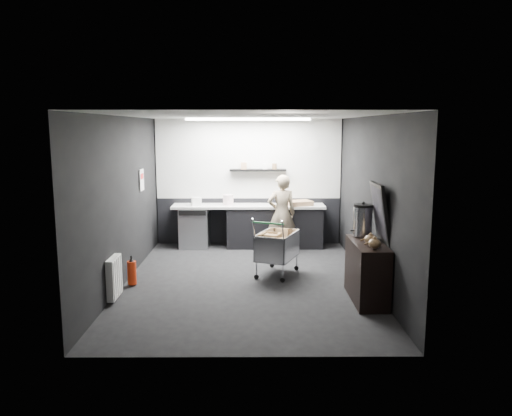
{
  "coord_description": "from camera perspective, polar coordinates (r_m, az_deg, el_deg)",
  "views": [
    {
      "loc": [
        0.1,
        -7.95,
        2.53
      ],
      "look_at": [
        0.15,
        0.4,
        1.17
      ],
      "focal_mm": 35.0,
      "sensor_mm": 36.0,
      "label": 1
    }
  ],
  "objects": [
    {
      "name": "kitchen_wall_panel",
      "position": [
        10.7,
        -0.86,
        5.64
      ],
      "size": [
        3.95,
        0.02,
        1.7
      ],
      "primitive_type": "cube",
      "color": "silver",
      "rests_on": "wall_back"
    },
    {
      "name": "fire_extinguisher",
      "position": [
        8.3,
        -14.0,
        -7.1
      ],
      "size": [
        0.14,
        0.14,
        0.47
      ],
      "color": "red",
      "rests_on": "floor"
    },
    {
      "name": "dado_panel",
      "position": [
        10.87,
        -0.84,
        -1.48
      ],
      "size": [
        3.95,
        0.02,
        1.0
      ],
      "primitive_type": "cube",
      "color": "black",
      "rests_on": "wall_back"
    },
    {
      "name": "wall_back",
      "position": [
        10.76,
        -0.85,
        2.99
      ],
      "size": [
        5.5,
        0.0,
        5.5
      ],
      "primitive_type": "plane",
      "rotation": [
        1.57,
        0.0,
        0.0
      ],
      "color": "black",
      "rests_on": "floor"
    },
    {
      "name": "sideboard",
      "position": [
        7.53,
        12.62,
        -6.16
      ],
      "size": [
        0.49,
        1.16,
        1.74
      ],
      "color": "black",
      "rests_on": "floor"
    },
    {
      "name": "radiator",
      "position": [
        7.65,
        -15.9,
        -7.63
      ],
      "size": [
        0.1,
        0.5,
        0.6
      ],
      "primitive_type": "cube",
      "color": "white",
      "rests_on": "wall_left"
    },
    {
      "name": "poster_red_band",
      "position": [
        9.52,
        -12.93,
        3.56
      ],
      "size": [
        0.02,
        0.22,
        0.1
      ],
      "primitive_type": "cube",
      "color": "red",
      "rests_on": "poster"
    },
    {
      "name": "prep_counter",
      "position": [
        10.57,
        -0.12,
        -2.02
      ],
      "size": [
        3.2,
        0.61,
        0.9
      ],
      "color": "black",
      "rests_on": "floor"
    },
    {
      "name": "floating_shelf",
      "position": [
        10.61,
        0.22,
        4.36
      ],
      "size": [
        1.2,
        0.22,
        0.04
      ],
      "primitive_type": "cube",
      "color": "black",
      "rests_on": "wall_back"
    },
    {
      "name": "person",
      "position": [
        10.09,
        2.95,
        -0.65
      ],
      "size": [
        0.63,
        0.46,
        1.58
      ],
      "primitive_type": "imported",
      "rotation": [
        0.0,
        0.0,
        3.29
      ],
      "color": "beige",
      "rests_on": "floor"
    },
    {
      "name": "ceiling",
      "position": [
        7.95,
        -1.06,
        10.51
      ],
      "size": [
        5.5,
        5.5,
        0.0
      ],
      "primitive_type": "plane",
      "rotation": [
        3.14,
        0.0,
        0.0
      ],
      "color": "silver",
      "rests_on": "wall_back"
    },
    {
      "name": "wall_left",
      "position": [
        8.31,
        -14.96,
        0.8
      ],
      "size": [
        0.0,
        5.5,
        5.5
      ],
      "primitive_type": "plane",
      "rotation": [
        1.57,
        0.0,
        1.57
      ],
      "color": "black",
      "rests_on": "floor"
    },
    {
      "name": "shopping_cart",
      "position": [
        8.59,
        2.42,
        -4.54
      ],
      "size": [
        0.86,
        1.11,
        1.01
      ],
      "color": "silver",
      "rests_on": "floor"
    },
    {
      "name": "wall_front",
      "position": [
        5.33,
        -1.38,
        -3.5
      ],
      "size": [
        5.5,
        0.0,
        5.5
      ],
      "primitive_type": "plane",
      "rotation": [
        -1.57,
        0.0,
        0.0
      ],
      "color": "black",
      "rests_on": "floor"
    },
    {
      "name": "cardboard_box",
      "position": [
        10.48,
        4.99,
        0.57
      ],
      "size": [
        0.59,
        0.52,
        0.1
      ],
      "primitive_type": "cube",
      "rotation": [
        0.0,
        0.0,
        0.35
      ],
      "color": "#A77F59",
      "rests_on": "prep_counter"
    },
    {
      "name": "poster",
      "position": [
        9.53,
        -12.94,
        3.15
      ],
      "size": [
        0.02,
        0.3,
        0.4
      ],
      "primitive_type": "cube",
      "color": "silver",
      "rests_on": "wall_left"
    },
    {
      "name": "ceiling_strip",
      "position": [
        9.8,
        -0.92,
        10.1
      ],
      "size": [
        2.4,
        0.2,
        0.04
      ],
      "primitive_type": "cube",
      "color": "white",
      "rests_on": "ceiling"
    },
    {
      "name": "pink_tub",
      "position": [
        10.49,
        -3.19,
        0.93
      ],
      "size": [
        0.22,
        0.22,
        0.22
      ],
      "primitive_type": "cylinder",
      "color": "#F9D7D9",
      "rests_on": "prep_counter"
    },
    {
      "name": "white_container",
      "position": [
        10.5,
        -6.82,
        0.76
      ],
      "size": [
        0.23,
        0.19,
        0.17
      ],
      "primitive_type": "cube",
      "rotation": [
        0.0,
        0.0,
        0.25
      ],
      "color": "white",
      "rests_on": "prep_counter"
    },
    {
      "name": "floor",
      "position": [
        8.34,
        -1.0,
        -8.37
      ],
      "size": [
        5.5,
        5.5,
        0.0
      ],
      "primitive_type": "plane",
      "color": "black",
      "rests_on": "ground"
    },
    {
      "name": "wall_right",
      "position": [
        8.26,
        12.99,
        0.83
      ],
      "size": [
        0.0,
        5.5,
        5.5
      ],
      "primitive_type": "plane",
      "rotation": [
        1.57,
        0.0,
        -1.57
      ],
      "color": "black",
      "rests_on": "floor"
    },
    {
      "name": "wall_clock",
      "position": [
        10.76,
        6.67,
        7.2
      ],
      "size": [
        0.2,
        0.03,
        0.2
      ],
      "primitive_type": "cylinder",
      "rotation": [
        1.57,
        0.0,
        0.0
      ],
      "color": "white",
      "rests_on": "wall_back"
    }
  ]
}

